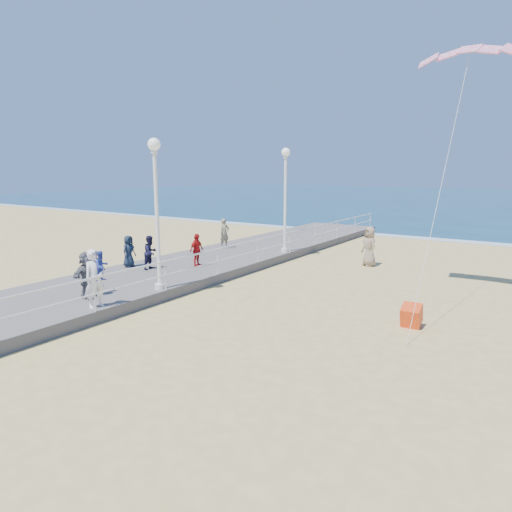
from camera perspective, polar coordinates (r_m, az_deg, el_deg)
The scene contains 17 objects.
ground at distance 13.87m, azimuth 4.08°, elevation -8.90°, with size 160.00×160.00×0.00m, color tan.
ocean at distance 76.79m, azimuth 28.93°, elevation 6.02°, with size 160.00×90.00×0.05m, color #0D3650.
surf_line at distance 32.85m, azimuth 22.04°, elevation 1.91°, with size 160.00×1.20×0.04m, color white.
boardwalk at distance 18.51m, azimuth -16.58°, elevation -3.62°, with size 5.00×44.00×0.40m, color slate.
railing at distance 16.50m, azimuth -11.29°, elevation -1.36°, with size 0.05×42.00×0.55m.
lamp_post_mid at distance 16.39m, azimuth -12.36°, elevation 7.04°, with size 0.44×0.44×5.32m.
lamp_post_far at distance 23.55m, azimuth 3.69°, elevation 8.34°, with size 0.44×0.44×5.32m.
woman_holding_toddler at distance 15.03m, azimuth -19.47°, elevation -2.68°, with size 0.67×0.44×1.85m, color white.
toddler_held at distance 14.92m, azimuth -18.76°, elevation -1.18°, with size 0.46×0.35×0.94m, color #2D3FAA.
spectator_3 at distance 20.38m, azimuth -7.43°, elevation 0.74°, with size 0.86×0.36×1.47m, color red.
spectator_4 at distance 20.89m, azimuth -15.62°, elevation 0.58°, with size 0.69×0.45×1.41m, color #172333.
spectator_5 at distance 16.36m, azimuth -20.39°, elevation -2.18°, with size 1.45×0.46×1.57m, color slate.
spectator_6 at distance 24.90m, azimuth -3.96°, elevation 2.81°, with size 0.59×0.39×1.62m, color gray.
spectator_7 at distance 20.20m, azimuth -13.04°, elevation 0.44°, with size 0.71×0.55×1.46m, color #191732.
beach_walker_c at distance 22.85m, azimuth 13.98°, elevation 1.17°, with size 0.94×0.61×1.93m, color gray.
box_kite at distance 14.53m, azimuth 18.84°, elevation -7.29°, with size 0.55×0.55×0.60m, color red.
kite_parafoil at distance 18.09m, azimuth 25.14°, elevation 22.37°, with size 3.36×0.90×0.30m, color #E51B60, non-canonical shape.
Camera 1 is at (6.39, -11.38, 4.68)m, focal length 32.00 mm.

